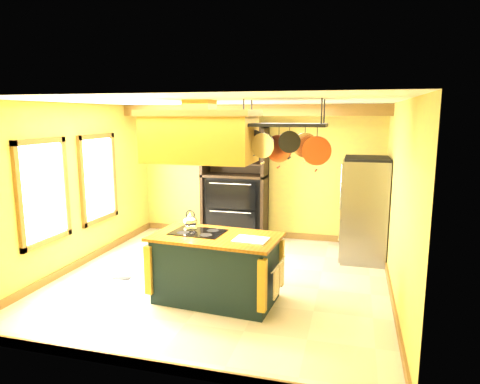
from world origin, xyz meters
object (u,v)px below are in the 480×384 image
at_px(pot_rack, 285,135).
at_px(refrigerator, 364,212).
at_px(kitchen_island, 216,267).
at_px(range_hood, 200,135).
at_px(hutch, 235,195).

relative_size(pot_rack, refrigerator, 0.64).
bearing_deg(kitchen_island, range_hood, -175.06).
bearing_deg(hutch, range_hood, -82.95).
bearing_deg(refrigerator, range_hood, -133.18).
xyz_separation_m(range_hood, pot_rack, (1.11, 0.00, 0.01)).
distance_m(refrigerator, hutch, 2.61).
xyz_separation_m(range_hood, refrigerator, (2.15, 2.29, -1.40)).
distance_m(pot_rack, refrigerator, 2.88).
bearing_deg(hutch, refrigerator, -15.45).
xyz_separation_m(range_hood, hutch, (-0.37, 2.98, -1.36)).
distance_m(kitchen_island, refrigerator, 3.03).
height_order(kitchen_island, hutch, hutch).
bearing_deg(range_hood, pot_rack, 0.00).
xyz_separation_m(kitchen_island, range_hood, (-0.20, -0.00, 1.78)).
xyz_separation_m(kitchen_island, pot_rack, (0.92, -0.00, 1.79)).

